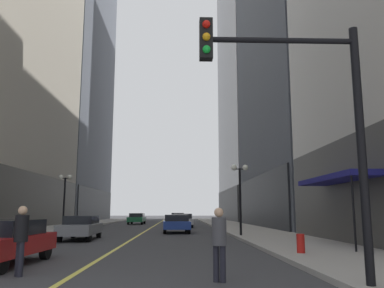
{
  "coord_description": "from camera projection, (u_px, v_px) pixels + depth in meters",
  "views": [
    {
      "loc": [
        2.64,
        -4.96,
        1.59
      ],
      "look_at": [
        3.86,
        31.97,
        7.8
      ],
      "focal_mm": 37.38,
      "sensor_mm": 36.0,
      "label": 1
    }
  ],
  "objects": [
    {
      "name": "car_red",
      "position": [
        3.0,
        241.0,
        11.85
      ],
      "size": [
        1.87,
        4.59,
        1.32
      ],
      "color": "#B21919",
      "rests_on": "ground"
    },
    {
      "name": "ground_plane",
      "position": [
        152.0,
        227.0,
        39.04
      ],
      "size": [
        200.0,
        200.0,
        0.0
      ],
      "primitive_type": "plane",
      "color": "#38383A"
    },
    {
      "name": "sidewalk_left",
      "position": [
        67.0,
        227.0,
        38.78
      ],
      "size": [
        4.5,
        78.0,
        0.15
      ],
      "primitive_type": "cube",
      "color": "#9E9991",
      "rests_on": "ground"
    },
    {
      "name": "storefront_awning_right",
      "position": [
        337.0,
        179.0,
        17.76
      ],
      "size": [
        1.6,
        6.44,
        3.12
      ],
      "color": "navy",
      "rests_on": "ground"
    },
    {
      "name": "pedestrian_in_black_coat",
      "position": [
        21.0,
        235.0,
        9.94
      ],
      "size": [
        0.48,
        0.48,
        1.71
      ],
      "color": "black",
      "rests_on": "ground"
    },
    {
      "name": "car_green",
      "position": [
        137.0,
        218.0,
        48.58
      ],
      "size": [
        1.92,
        4.38,
        1.32
      ],
      "color": "#196038",
      "rests_on": "ground"
    },
    {
      "name": "building_left_far",
      "position": [
        71.0,
        78.0,
        67.09
      ],
      "size": [
        10.37,
        26.0,
        47.49
      ],
      "color": "slate",
      "rests_on": "ground"
    },
    {
      "name": "car_grey",
      "position": [
        81.0,
        227.0,
        22.46
      ],
      "size": [
        1.92,
        4.82,
        1.32
      ],
      "color": "slate",
      "rests_on": "ground"
    },
    {
      "name": "building_right_far",
      "position": [
        257.0,
        38.0,
        69.4
      ],
      "size": [
        11.45,
        26.0,
        62.86
      ],
      "color": "gray",
      "rests_on": "ground"
    },
    {
      "name": "building_right_mid",
      "position": [
        319.0,
        26.0,
        42.61
      ],
      "size": [
        14.18,
        24.0,
        42.36
      ],
      "color": "#4C515B",
      "rests_on": "ground"
    },
    {
      "name": "car_navy",
      "position": [
        177.0,
        217.0,
        56.14
      ],
      "size": [
        2.05,
        4.54,
        1.32
      ],
      "color": "#141E4C",
      "rests_on": "ground"
    },
    {
      "name": "traffic_light_near_right",
      "position": [
        309.0,
        107.0,
        8.33
      ],
      "size": [
        3.43,
        0.35,
        5.65
      ],
      "color": "black",
      "rests_on": "ground"
    },
    {
      "name": "pedestrian_with_orange_bag",
      "position": [
        219.0,
        238.0,
        9.16
      ],
      "size": [
        0.45,
        0.45,
        1.66
      ],
      "color": "black",
      "rests_on": "ground"
    },
    {
      "name": "fire_hydrant_right",
      "position": [
        301.0,
        246.0,
        13.9
      ],
      "size": [
        0.28,
        0.28,
        0.8
      ],
      "primitive_type": "cylinder",
      "color": "red",
      "rests_on": "ground"
    },
    {
      "name": "car_blue",
      "position": [
        176.0,
        223.0,
        29.34
      ],
      "size": [
        2.07,
        4.43,
        1.32
      ],
      "color": "navy",
      "rests_on": "ground"
    },
    {
      "name": "street_lamp_left_far",
      "position": [
        65.0,
        190.0,
        31.62
      ],
      "size": [
        1.06,
        0.36,
        4.43
      ],
      "color": "black",
      "rests_on": "ground"
    },
    {
      "name": "street_lamp_right_mid",
      "position": [
        240.0,
        184.0,
        24.56
      ],
      "size": [
        1.06,
        0.36,
        4.43
      ],
      "color": "black",
      "rests_on": "ground"
    },
    {
      "name": "car_silver",
      "position": [
        183.0,
        220.0,
        39.39
      ],
      "size": [
        1.99,
        4.5,
        1.32
      ],
      "color": "#B7B7BC",
      "rests_on": "ground"
    },
    {
      "name": "sidewalk_right",
      "position": [
        235.0,
        227.0,
        39.32
      ],
      "size": [
        4.5,
        78.0,
        0.15
      ],
      "primitive_type": "cube",
      "color": "#9E9991",
      "rests_on": "ground"
    },
    {
      "name": "lane_centre_stripe",
      "position": [
        152.0,
        227.0,
        39.04
      ],
      "size": [
        0.16,
        70.0,
        0.01
      ],
      "primitive_type": "cube",
      "color": "#E5D64C",
      "rests_on": "ground"
    }
  ]
}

